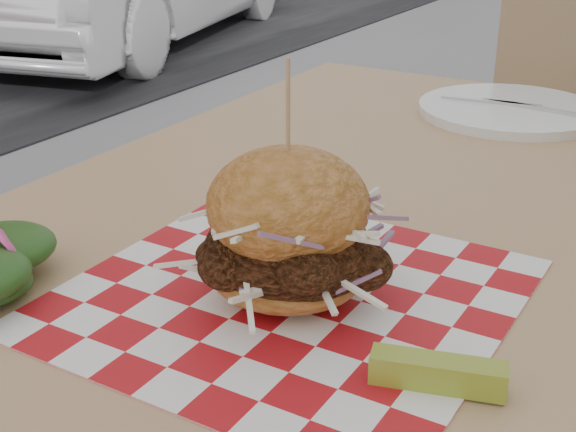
% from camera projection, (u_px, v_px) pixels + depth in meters
% --- Properties ---
extents(patio_table, '(0.80, 1.20, 0.75)m').
position_uv_depth(patio_table, '(390.00, 276.00, 0.89)').
color(patio_table, tan).
rests_on(patio_table, ground).
extents(patio_chair, '(0.46, 0.47, 0.95)m').
position_uv_depth(patio_chair, '(570.00, 140.00, 1.72)').
color(patio_chair, tan).
rests_on(patio_chair, ground).
extents(paper_liner, '(0.36, 0.36, 0.00)m').
position_uv_depth(paper_liner, '(288.00, 295.00, 0.69)').
color(paper_liner, red).
rests_on(paper_liner, patio_table).
extents(sandwich, '(0.18, 0.18, 0.20)m').
position_uv_depth(sandwich, '(288.00, 234.00, 0.66)').
color(sandwich, '#C67938').
rests_on(sandwich, paper_liner).
extents(pickle_spear, '(0.10, 0.05, 0.02)m').
position_uv_depth(pickle_spear, '(438.00, 373.00, 0.56)').
color(pickle_spear, '#96A530').
rests_on(pickle_spear, paper_liner).
extents(place_setting, '(0.27, 0.27, 0.02)m').
position_uv_depth(place_setting, '(510.00, 110.00, 1.19)').
color(place_setting, white).
rests_on(place_setting, patio_table).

